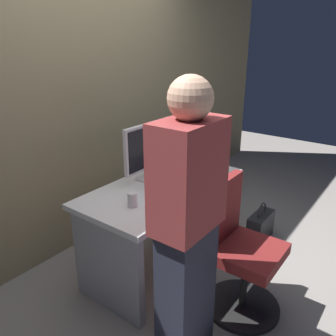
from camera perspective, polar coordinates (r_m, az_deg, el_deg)
name	(u,v)px	position (r m, az deg, el deg)	size (l,w,h in m)	color
ground_plane	(163,264)	(3.00, -0.79, -15.68)	(9.00, 9.00, 0.00)	gray
wall_back	(79,75)	(3.05, -14.64, 14.79)	(6.40, 0.10, 3.00)	#8C7F5B
desk	(163,211)	(2.74, -0.84, -7.23)	(1.35, 0.69, 0.73)	white
office_chair	(239,253)	(2.43, 11.74, -13.76)	(0.52, 0.52, 0.94)	black
person_at_desk	(187,229)	(1.85, 3.25, -10.07)	(0.40, 0.24, 1.64)	#262838
monitor	(149,148)	(2.67, -3.19, 3.35)	(0.54, 0.14, 0.46)	silver
keyboard	(173,191)	(2.51, 0.86, -3.79)	(0.43, 0.13, 0.02)	white
mouse	(198,177)	(2.75, 4.98, -1.47)	(0.06, 0.10, 0.03)	white
cup_near_keyboard	(132,199)	(2.30, -5.97, -5.24)	(0.07, 0.07, 0.10)	silver
book_stack	(186,159)	(3.03, 2.99, 1.54)	(0.22, 0.16, 0.11)	gold
cell_phone	(206,172)	(2.90, 6.37, -0.60)	(0.07, 0.14, 0.01)	black
handbag	(260,226)	(3.37, 15.15, -9.33)	(0.34, 0.14, 0.38)	#262628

